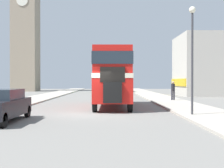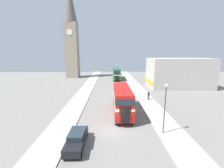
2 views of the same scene
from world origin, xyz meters
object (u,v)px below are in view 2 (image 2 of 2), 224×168
double_decker_bus (122,98)px  street_lamp (165,102)px  bus_distant (116,73)px  pedestrian_walking (149,95)px  car_parked_near (77,139)px  church_tower (71,31)px

double_decker_bus → street_lamp: (4.32, -6.34, 1.49)m
bus_distant → pedestrian_walking: bus_distant is taller
car_parked_near → pedestrian_walking: pedestrian_walking is taller
pedestrian_walking → street_lamp: bearing=-96.9°
car_parked_near → bus_distant: bearing=81.9°
car_parked_near → pedestrian_walking: size_ratio=2.59×
bus_distant → church_tower: (-16.88, 4.65, 15.18)m
street_lamp → church_tower: church_tower is taller
double_decker_bus → bus_distant: 32.09m
street_lamp → car_parked_near: bearing=-167.1°
street_lamp → church_tower: (-20.71, 43.08, 13.66)m
bus_distant → car_parked_near: bus_distant is taller
car_parked_near → street_lamp: bearing=12.9°
pedestrian_walking → street_lamp: 13.33m
car_parked_near → pedestrian_walking: 18.81m
bus_distant → pedestrian_walking: size_ratio=6.18×
street_lamp → double_decker_bus: bearing=124.3°
double_decker_bus → street_lamp: size_ratio=1.67×
bus_distant → double_decker_bus: bearing=-90.9°
car_parked_near → church_tower: church_tower is taller
car_parked_near → pedestrian_walking: (11.17, 15.13, 0.34)m
double_decker_bus → car_parked_near: double_decker_bus is taller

